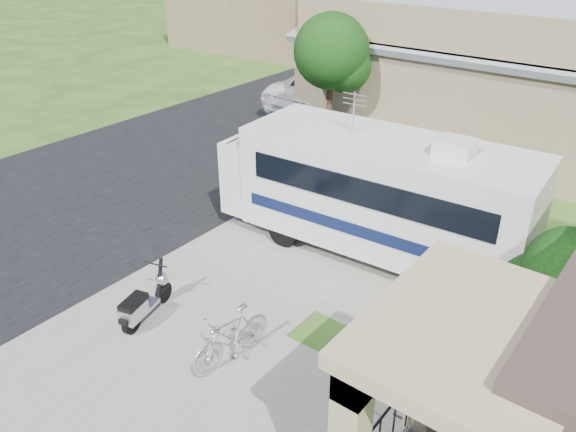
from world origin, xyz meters
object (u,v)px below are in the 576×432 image
Objects in this scene: shrub at (563,315)px; van at (413,60)px; motorhome at (375,190)px; bicycle at (231,339)px; pickup_truck at (336,88)px; scooter at (144,303)px.

shrub is 0.57× the size of van.
motorhome reaches higher than bicycle.
shrub reaches higher than pickup_truck.
motorhome is 4.83× the size of scooter.
pickup_truck reaches higher than van.
pickup_truck reaches higher than bicycle.
scooter is 0.88× the size of bicycle.
shrub reaches higher than bicycle.
scooter reaches higher than bicycle.
van is at bearing 87.79° from scooter.
pickup_truck is at bearing -96.46° from van.
shrub is 7.44m from scooter.
motorhome is at bearing -73.35° from van.
motorhome is 5.63m from scooter.
pickup_truck is (-6.90, 13.82, 0.38)m from bicycle.
shrub is at bearing 8.39° from scooter.
pickup_truck is at bearing 136.05° from shrub.
scooter is at bearing -156.58° from shrub.
shrub is 2.02× the size of scooter.
motorhome is 2.39× the size of shrub.
pickup_truck is at bearing 124.27° from motorhome.
motorhome is at bearing 154.91° from shrub.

